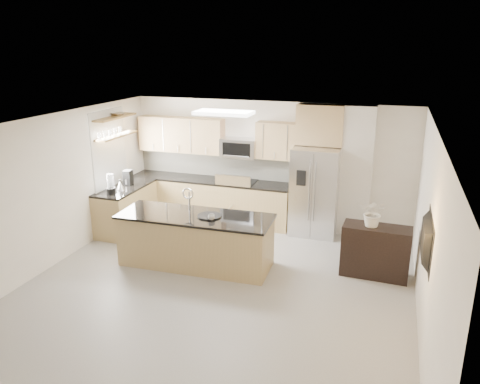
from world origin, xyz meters
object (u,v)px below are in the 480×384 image
(cup, at_px, (211,217))
(refrigerator, at_px, (315,191))
(flower_vase, at_px, (374,206))
(television, at_px, (422,239))
(range, at_px, (237,202))
(kettle, at_px, (120,186))
(coffee_maker, at_px, (128,178))
(blender, at_px, (111,185))
(platter, at_px, (210,216))
(credenza, at_px, (375,251))
(bowl, at_px, (117,114))
(island, at_px, (196,240))
(microwave, at_px, (239,148))

(cup, bearing_deg, refrigerator, 58.55)
(flower_vase, distance_m, television, 1.66)
(range, bearing_deg, cup, -82.25)
(kettle, relative_size, coffee_maker, 0.74)
(television, bearing_deg, blender, 74.28)
(platter, bearing_deg, cup, -57.11)
(credenza, bearing_deg, coffee_maker, 174.30)
(range, relative_size, platter, 2.76)
(blender, distance_m, kettle, 0.27)
(blender, bearing_deg, refrigerator, 21.91)
(kettle, xyz_separation_m, bowl, (-0.23, 0.44, 1.36))
(range, bearing_deg, blender, -143.27)
(credenza, bearing_deg, refrigerator, 131.97)
(coffee_maker, height_order, television, television)
(refrigerator, bearing_deg, flower_vase, -52.29)
(range, xyz_separation_m, bowl, (-2.25, -0.85, 1.91))
(television, bearing_deg, coffee_maker, 68.30)
(island, height_order, flower_vase, flower_vase)
(refrigerator, bearing_deg, cup, -121.45)
(kettle, bearing_deg, refrigerator, 18.73)
(platter, bearing_deg, microwave, 95.54)
(microwave, height_order, flower_vase, microwave)
(blender, relative_size, television, 0.37)
(credenza, relative_size, flower_vase, 1.54)
(microwave, bearing_deg, kettle, -144.96)
(credenza, height_order, cup, cup)
(coffee_maker, bearing_deg, credenza, -7.87)
(microwave, bearing_deg, range, -90.00)
(television, bearing_deg, credenza, 20.28)
(credenza, height_order, platter, platter)
(credenza, height_order, blender, blender)
(island, xyz_separation_m, television, (3.55, -0.98, 0.89))
(island, height_order, blender, island)
(island, distance_m, kettle, 2.23)
(credenza, distance_m, bowl, 5.59)
(refrigerator, distance_m, credenza, 2.06)
(refrigerator, height_order, television, refrigerator)
(island, relative_size, credenza, 2.46)
(refrigerator, distance_m, island, 2.73)
(blender, bearing_deg, range, 36.73)
(island, relative_size, kettle, 12.01)
(island, relative_size, platter, 6.49)
(platter, distance_m, blender, 2.37)
(kettle, height_order, coffee_maker, coffee_maker)
(range, distance_m, coffee_maker, 2.35)
(range, relative_size, microwave, 1.50)
(credenza, bearing_deg, blender, -178.27)
(coffee_maker, distance_m, bowl, 1.32)
(refrigerator, relative_size, platter, 4.32)
(credenza, relative_size, blender, 2.73)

